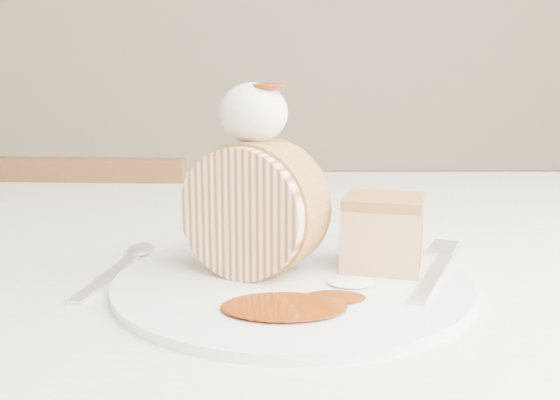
{
  "coord_description": "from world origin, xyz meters",
  "views": [
    {
      "loc": [
        -0.05,
        -0.49,
        0.93
      ],
      "look_at": [
        -0.05,
        0.02,
        0.82
      ],
      "focal_mm": 40.0,
      "sensor_mm": 36.0,
      "label": 1
    }
  ],
  "objects": [
    {
      "name": "caramel_drizzle",
      "position": [
        -0.06,
        0.03,
        0.92
      ],
      "size": [
        0.03,
        0.02,
        0.01
      ],
      "primitive_type": "ellipsoid",
      "color": "#6C2604",
      "rests_on": "whipped_cream"
    },
    {
      "name": "spoon",
      "position": [
        -0.2,
        0.03,
        0.75
      ],
      "size": [
        0.05,
        0.16,
        0.0
      ],
      "primitive_type": "cube",
      "rotation": [
        0.0,
        0.0,
        -0.14
      ],
      "color": "silver",
      "rests_on": "table"
    },
    {
      "name": "table",
      "position": [
        0.0,
        0.2,
        0.66
      ],
      "size": [
        1.4,
        0.9,
        0.75
      ],
      "color": "beige",
      "rests_on": "ground"
    },
    {
      "name": "whipped_cream",
      "position": [
        -0.07,
        0.04,
        0.89
      ],
      "size": [
        0.06,
        0.06,
        0.05
      ],
      "primitive_type": "ellipsoid",
      "color": "white",
      "rests_on": "roulade_slice"
    },
    {
      "name": "chair_far",
      "position": [
        -0.39,
        0.63,
        0.45
      ],
      "size": [
        0.39,
        0.39,
        0.79
      ],
      "rotation": [
        0.0,
        0.0,
        3.09
      ],
      "color": "brown",
      "rests_on": "ground"
    },
    {
      "name": "cake_chunk",
      "position": [
        0.04,
        0.04,
        0.79
      ],
      "size": [
        0.08,
        0.08,
        0.06
      ],
      "primitive_type": "cube",
      "rotation": [
        0.0,
        0.0,
        -0.26
      ],
      "color": "#A56B3E",
      "rests_on": "plate"
    },
    {
      "name": "plate",
      "position": [
        -0.04,
        0.01,
        0.75
      ],
      "size": [
        0.37,
        0.37,
        0.01
      ],
      "primitive_type": "cylinder",
      "rotation": [
        0.0,
        0.0,
        -0.26
      ],
      "color": "white",
      "rests_on": "table"
    },
    {
      "name": "caramel_pool",
      "position": [
        -0.05,
        -0.06,
        0.76
      ],
      "size": [
        0.11,
        0.08,
        0.0
      ],
      "primitive_type": null,
      "rotation": [
        0.0,
        0.0,
        -0.26
      ],
      "color": "#6C2604",
      "rests_on": "plate"
    },
    {
      "name": "fork",
      "position": [
        0.08,
        0.01,
        0.76
      ],
      "size": [
        0.09,
        0.17,
        0.0
      ],
      "primitive_type": "cube",
      "rotation": [
        0.0,
        0.0,
        -0.42
      ],
      "color": "silver",
      "rests_on": "plate"
    },
    {
      "name": "roulade_slice",
      "position": [
        -0.07,
        0.03,
        0.81
      ],
      "size": [
        0.13,
        0.1,
        0.11
      ],
      "primitive_type": "cylinder",
      "rotation": [
        1.57,
        0.0,
        -0.46
      ],
      "color": "#F8E1AC",
      "rests_on": "plate"
    }
  ]
}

